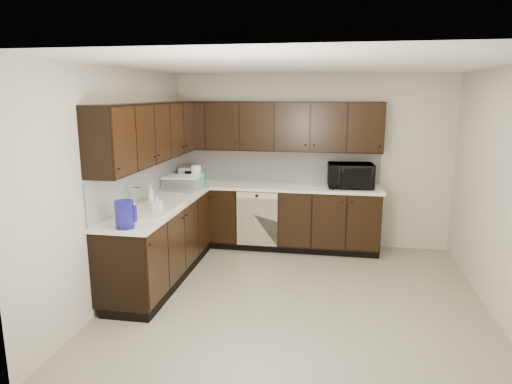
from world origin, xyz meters
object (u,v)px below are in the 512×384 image
(microwave, at_px, (350,176))
(storage_bin, at_px, (183,183))
(blue_pitcher, at_px, (125,214))
(sink, at_px, (150,216))
(toaster_oven, at_px, (191,174))

(microwave, relative_size, storage_bin, 1.31)
(microwave, relative_size, blue_pitcher, 2.23)
(sink, xyz_separation_m, storage_bin, (-0.00, 1.15, 0.15))
(sink, xyz_separation_m, toaster_oven, (-0.07, 1.74, 0.17))
(storage_bin, bearing_deg, blue_pitcher, -88.61)
(microwave, bearing_deg, toaster_oven, 173.60)
(microwave, height_order, blue_pitcher, microwave)
(sink, xyz_separation_m, microwave, (2.25, 1.70, 0.23))
(toaster_oven, xyz_separation_m, storage_bin, (0.07, -0.60, -0.02))
(storage_bin, xyz_separation_m, blue_pitcher, (0.04, -1.83, 0.05))
(toaster_oven, bearing_deg, microwave, -11.35)
(microwave, relative_size, toaster_oven, 1.73)
(sink, relative_size, storage_bin, 1.76)
(toaster_oven, bearing_deg, blue_pitcher, -97.69)
(storage_bin, distance_m, blue_pitcher, 1.83)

